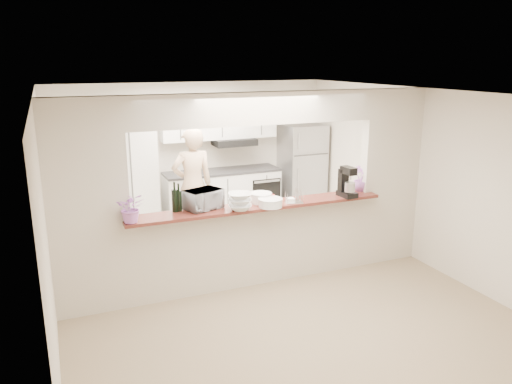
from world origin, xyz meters
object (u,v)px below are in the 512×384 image
refrigerator (302,169)px  stand_mixer (347,183)px  person (193,186)px  toaster_oven (203,199)px

refrigerator → stand_mixer: 2.93m
stand_mixer → person: (-1.58, 2.02, -0.35)m
refrigerator → person: bearing=-162.2°
stand_mixer → refrigerator: bearing=74.0°
refrigerator → toaster_oven: 3.80m
toaster_oven → person: size_ratio=0.24×
person → stand_mixer: bearing=126.2°
stand_mixer → person: size_ratio=0.22×
toaster_oven → person: person is taller
toaster_oven → person: bearing=58.0°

